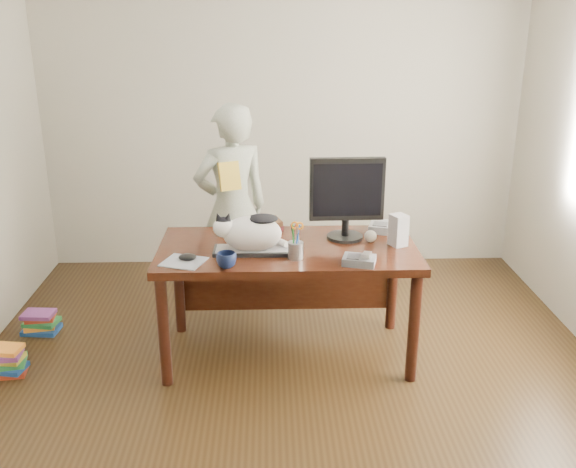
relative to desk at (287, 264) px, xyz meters
The scene contains 18 objects.
room 1.01m from the desk, 90.00° to the right, with size 4.50×4.50×4.50m.
desk is the anchor object (origin of this frame).
keyboard 0.32m from the desk, 141.32° to the right, with size 0.47×0.19×0.03m.
cat 0.40m from the desk, 142.86° to the right, with size 0.46×0.24×0.26m.
monitor 0.58m from the desk, ahead, with size 0.47×0.24×0.53m.
pen_cup 0.35m from the desk, 81.76° to the right, with size 0.11×0.11×0.23m.
mousepad 0.71m from the desk, 152.46° to the right, with size 0.29×0.27×0.01m.
mouse 0.69m from the desk, 153.19° to the right, with size 0.12×0.10×0.04m.
coffee_mug 0.58m from the desk, 131.37° to the right, with size 0.11×0.11×0.09m, color #0C1533.
phone 0.58m from the desk, 43.13° to the right, with size 0.21×0.18×0.08m.
speaker 0.73m from the desk, ahead, with size 0.12×0.13×0.20m.
baseball 0.56m from the desk, ahead, with size 0.08×0.08×0.08m.
book_stack 0.34m from the desk, 122.93° to the left, with size 0.29×0.26×0.09m.
calculator 0.68m from the desk, 18.11° to the left, with size 0.19×0.22×0.06m.
person 0.81m from the desk, 119.19° to the left, with size 0.56×0.37×1.53m, color beige.
held_book 0.79m from the desk, 126.55° to the left, with size 0.17×0.14×0.20m.
book_pile_a 1.85m from the desk, behind, with size 0.27×0.22×0.18m.
book_pile_b 1.82m from the desk, behind, with size 0.26×0.20×0.15m.
Camera 1 is at (-0.11, -3.12, 2.14)m, focal length 40.00 mm.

